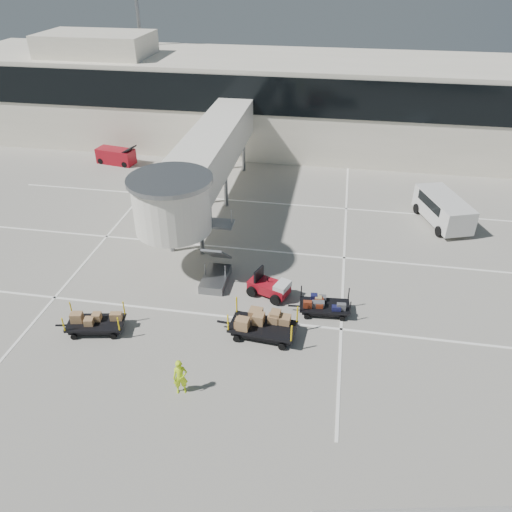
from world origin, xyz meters
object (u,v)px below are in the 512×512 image
object	(u,v)px
box_cart_near	(262,326)
box_cart_far	(97,323)
belt_loader	(116,156)
baggage_tug	(270,287)
ground_worker	(180,377)
minivan	(442,207)
suitcase_cart	(324,306)

from	to	relation	value
box_cart_near	box_cart_far	size ratio (longest dim) A/B	1.16
box_cart_far	belt_loader	distance (m)	23.47
baggage_tug	box_cart_near	distance (m)	3.52
belt_loader	ground_worker	bearing A→B (deg)	-51.38
box_cart_near	minivan	world-z (taller)	minivan
suitcase_cart	box_cart_near	distance (m)	3.83
box_cart_near	belt_loader	bearing A→B (deg)	133.66
box_cart_far	ground_worker	distance (m)	6.39
baggage_tug	minivan	xyz separation A→B (m)	(10.69, 10.69, 0.63)
ground_worker	belt_loader	bearing A→B (deg)	100.24
minivan	belt_loader	distance (m)	28.09
box_cart_far	ground_worker	xyz separation A→B (m)	(5.48, -3.26, 0.40)
baggage_tug	belt_loader	world-z (taller)	belt_loader
baggage_tug	ground_worker	xyz separation A→B (m)	(-2.80, -7.80, 0.34)
baggage_tug	minivan	world-z (taller)	minivan
baggage_tug	minivan	bearing A→B (deg)	65.77
box_cart_near	ground_worker	distance (m)	5.20
ground_worker	minivan	xyz separation A→B (m)	(13.49, 18.49, 0.30)
box_cart_near	belt_loader	size ratio (longest dim) A/B	1.09
baggage_tug	box_cart_near	world-z (taller)	box_cart_near
minivan	belt_loader	world-z (taller)	minivan
baggage_tug	box_cart_near	size ratio (longest dim) A/B	0.61
belt_loader	box_cart_near	bearing A→B (deg)	-41.41
suitcase_cart	minivan	distance (m)	14.04
suitcase_cart	box_cart_far	bearing A→B (deg)	-167.89
suitcase_cart	ground_worker	size ratio (longest dim) A/B	1.87
ground_worker	belt_loader	size ratio (longest dim) A/B	0.47
ground_worker	belt_loader	xyz separation A→B (m)	(-13.78, 25.21, -0.22)
baggage_tug	box_cart_far	distance (m)	9.44
baggage_tug	belt_loader	distance (m)	24.05
baggage_tug	belt_loader	xyz separation A→B (m)	(-16.58, 17.42, 0.11)
ground_worker	box_cart_far	bearing A→B (deg)	130.81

